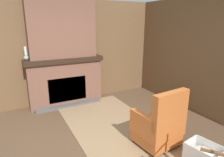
{
  "coord_description": "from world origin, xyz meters",
  "views": [
    {
      "loc": [
        2.46,
        -1.17,
        1.99
      ],
      "look_at": [
        -1.0,
        0.63,
        0.9
      ],
      "focal_mm": 32.0,
      "sensor_mm": 36.0,
      "label": 1
    }
  ],
  "objects_px": {
    "laundry_basket": "(204,156)",
    "storage_case": "(86,53)",
    "armchair": "(159,126)",
    "firewood_stack": "(167,107)",
    "oil_lamp_vase": "(26,55)"
  },
  "relations": [
    {
      "from": "laundry_basket",
      "to": "storage_case",
      "type": "distance_m",
      "value": 3.47
    },
    {
      "from": "armchair",
      "to": "laundry_basket",
      "type": "xyz_separation_m",
      "value": [
        0.69,
        0.24,
        -0.2
      ]
    },
    {
      "from": "laundry_basket",
      "to": "storage_case",
      "type": "xyz_separation_m",
      "value": [
        -3.26,
        -0.54,
        1.08
      ]
    },
    {
      "from": "firewood_stack",
      "to": "oil_lamp_vase",
      "type": "distance_m",
      "value": 3.42
    },
    {
      "from": "oil_lamp_vase",
      "to": "storage_case",
      "type": "xyz_separation_m",
      "value": [
        0.0,
        1.41,
        -0.04
      ]
    },
    {
      "from": "armchair",
      "to": "storage_case",
      "type": "relative_size",
      "value": 3.95
    },
    {
      "from": "armchair",
      "to": "laundry_basket",
      "type": "distance_m",
      "value": 0.76
    },
    {
      "from": "laundry_basket",
      "to": "storage_case",
      "type": "height_order",
      "value": "storage_case"
    },
    {
      "from": "laundry_basket",
      "to": "firewood_stack",
      "type": "bearing_deg",
      "value": 153.16
    },
    {
      "from": "armchair",
      "to": "oil_lamp_vase",
      "type": "bearing_deg",
      "value": 27.79
    },
    {
      "from": "laundry_basket",
      "to": "oil_lamp_vase",
      "type": "height_order",
      "value": "oil_lamp_vase"
    },
    {
      "from": "firewood_stack",
      "to": "storage_case",
      "type": "relative_size",
      "value": 1.82
    },
    {
      "from": "armchair",
      "to": "firewood_stack",
      "type": "xyz_separation_m",
      "value": [
        -0.95,
        1.07,
        -0.25
      ]
    },
    {
      "from": "oil_lamp_vase",
      "to": "storage_case",
      "type": "height_order",
      "value": "oil_lamp_vase"
    },
    {
      "from": "firewood_stack",
      "to": "oil_lamp_vase",
      "type": "relative_size",
      "value": 1.52
    }
  ]
}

